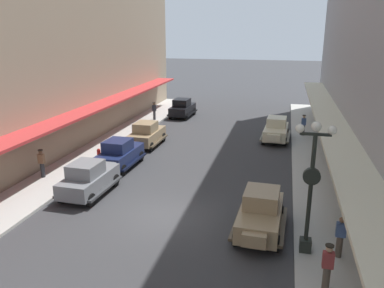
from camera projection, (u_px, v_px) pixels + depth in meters
ground_plane at (162, 216)px, 18.26m from camera, size 200.00×200.00×0.00m
sidewalk_left at (23, 199)px, 19.92m from camera, size 3.00×60.00×0.15m
sidewalk_right at (330, 233)px, 16.56m from camera, size 3.00×60.00×0.15m
parked_car_0 at (261, 212)px, 16.56m from camera, size 2.28×4.31×1.84m
parked_car_1 at (182, 108)px, 38.71m from camera, size 2.30×4.32×1.84m
parked_car_2 at (276, 129)px, 30.32m from camera, size 2.30×4.32×1.84m
parked_car_3 at (89, 178)px, 20.39m from camera, size 2.24×4.30×1.84m
parked_car_4 at (120, 153)px, 24.46m from camera, size 2.25×4.30×1.84m
parked_car_5 at (147, 133)px, 29.05m from camera, size 2.20×4.28×1.84m
lamp_post_with_clock at (311, 183)px, 14.29m from camera, size 1.42×0.44×5.16m
fire_hydrant at (99, 155)px, 25.38m from camera, size 0.24×0.24×0.82m
pedestrian_0 at (327, 267)px, 12.58m from camera, size 0.36×0.28×1.67m
pedestrian_1 at (304, 125)px, 31.37m from camera, size 0.36×0.28×1.67m
pedestrian_2 at (340, 237)px, 14.48m from camera, size 0.36×0.24×1.64m
pedestrian_3 at (42, 163)px, 22.40m from camera, size 0.36×0.28×1.67m
pedestrian_4 at (355, 217)px, 16.01m from camera, size 0.36×0.24×1.64m
pedestrian_5 at (154, 111)px, 36.83m from camera, size 0.36×0.28×1.67m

